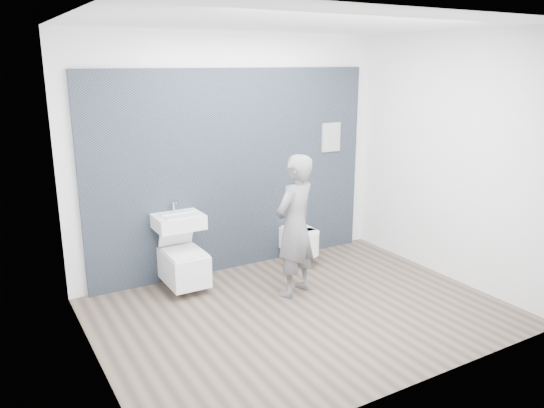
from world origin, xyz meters
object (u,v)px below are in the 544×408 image
toilet_rounded (301,240)px  visitor (295,226)px  toilet_square (184,265)px  washbasin (179,221)px

toilet_rounded → visitor: (-0.57, -0.73, 0.48)m
visitor → toilet_square: bearing=-57.6°
washbasin → toilet_rounded: 1.65m
toilet_square → toilet_rounded: 1.57m
toilet_rounded → visitor: 1.05m
toilet_square → visitor: visitor is taller
washbasin → toilet_rounded: size_ratio=0.94×
washbasin → toilet_square: size_ratio=0.67×
toilet_square → toilet_rounded: toilet_square is taller
washbasin → toilet_square: washbasin is taller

